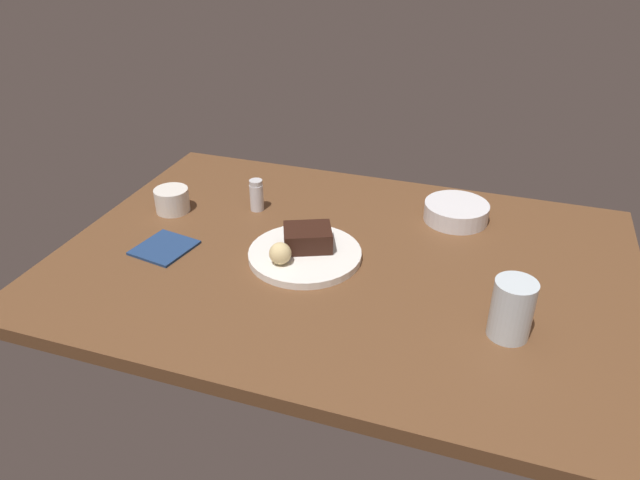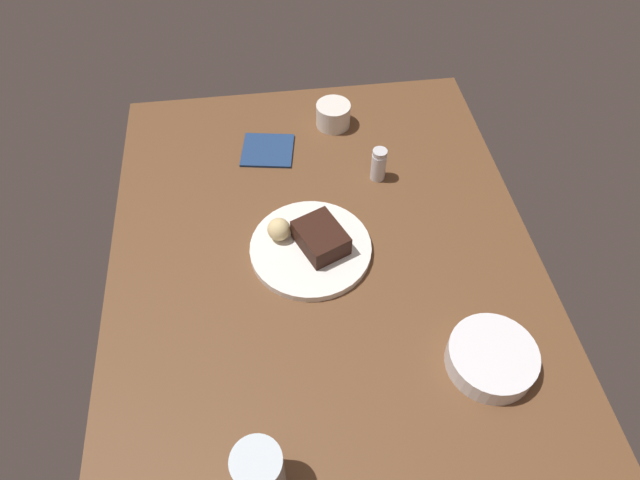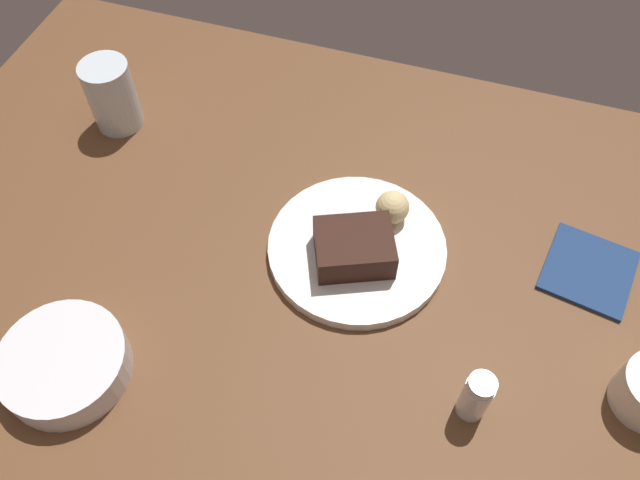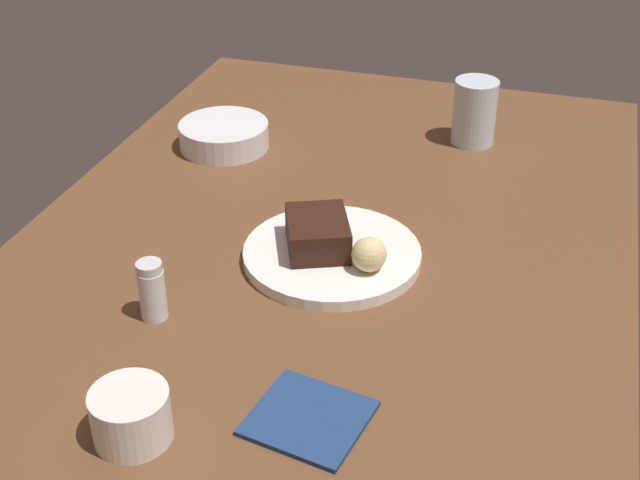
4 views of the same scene
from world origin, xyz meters
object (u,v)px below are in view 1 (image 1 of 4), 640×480
Objects in this scene: bread_roll at (280,253)px; salt_shaker at (257,195)px; water_glass at (512,309)px; dessert_plate at (305,254)px; side_bowl at (456,212)px; coffee_cup at (172,200)px; folded_napkin at (164,248)px; chocolate_cake_slice at (308,238)px.

bread_roll is 27.62cm from salt_shaker.
salt_shaker is at bearing -25.89° from water_glass.
water_glass is (-42.18, 12.36, 4.69)cm from dessert_plate.
salt_shaker is 0.52× the size of side_bowl.
water_glass reaches higher than coffee_cup.
salt_shaker is 47.62cm from side_bowl.
salt_shaker is 67.50cm from water_glass.
bread_roll is 0.59× the size of salt_shaker.
folded_napkin is (30.16, 6.38, -0.50)cm from dessert_plate.
water_glass reaches higher than salt_shaker.
water_glass is 1.35× the size of coffee_cup.
dessert_plate is 5.24× the size of bread_roll.
folded_napkin is at bearing 15.58° from chocolate_cake_slice.
water_glass is (-45.34, 6.52, 1.61)cm from bread_roll.
coffee_cup is 0.70× the size of folded_napkin.
bread_roll is at bearing 46.70° from side_bowl.
coffee_cup is at bearing 14.68° from side_bowl.
dessert_plate is at bearing -168.05° from folded_napkin.
chocolate_cake_slice is at bearing -164.42° from folded_napkin.
side_bowl is (14.21, -39.55, -3.38)cm from water_glass.
bread_roll is (3.10, 7.85, 0.07)cm from chocolate_cake_slice.
side_bowl is (-28.03, -25.19, -1.70)cm from chocolate_cake_slice.
water_glass reaches higher than folded_napkin.
bread_roll is at bearing 61.58° from dessert_plate.
coffee_cup reaches higher than folded_napkin.
coffee_cup is at bearing -65.44° from folded_napkin.
chocolate_cake_slice is at bearing -88.22° from dessert_plate.
salt_shaker is 20.41cm from coffee_cup.
salt_shaker is at bearing -42.71° from dessert_plate.
chocolate_cake_slice is 23.86cm from salt_shaker.
salt_shaker is at bearing -159.61° from coffee_cup.
bread_roll is at bearing 155.32° from coffee_cup.
chocolate_cake_slice is 2.18× the size of bread_roll.
dessert_plate is 3.07× the size of salt_shaker.
salt_shaker is 26.45cm from folded_napkin.
coffee_cup is (79.82, -22.36, -2.64)cm from water_glass.
salt_shaker is 0.67× the size of folded_napkin.
coffee_cup is (19.11, 7.10, -1.00)cm from salt_shaker.
chocolate_cake_slice reaches higher than dessert_plate.
chocolate_cake_slice is 44.65cm from water_glass.
dessert_plate is at bearing -118.42° from bread_roll.
coffee_cup reaches higher than side_bowl.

